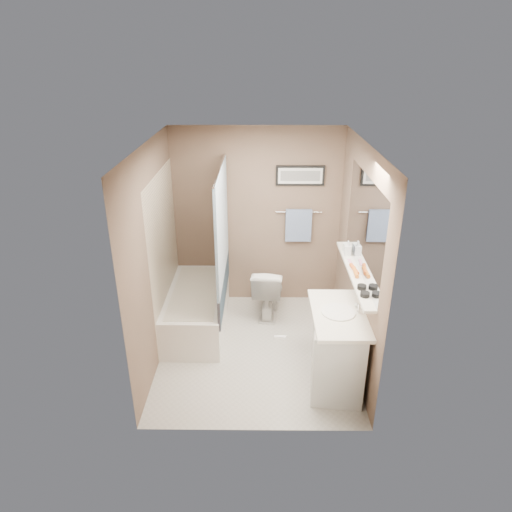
{
  "coord_description": "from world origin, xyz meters",
  "views": [
    {
      "loc": [
        0.04,
        -4.45,
        3.24
      ],
      "look_at": [
        0.0,
        0.15,
        1.15
      ],
      "focal_mm": 32.0,
      "sensor_mm": 36.0,
      "label": 1
    }
  ],
  "objects_px": {
    "toilet": "(268,290)",
    "soap_bottle": "(348,248)",
    "candle_bowl_far": "(362,287)",
    "hair_brush_front": "(355,272)",
    "vanity": "(337,349)",
    "hair_brush_back": "(354,269)",
    "glass_jar": "(346,247)",
    "bathtub": "(197,309)",
    "candle_bowl_near": "(365,294)"
  },
  "relations": [
    {
      "from": "candle_bowl_near",
      "to": "hair_brush_front",
      "type": "xyz_separation_m",
      "value": [
        0.0,
        0.47,
        0.0
      ]
    },
    {
      "from": "candle_bowl_far",
      "to": "hair_brush_back",
      "type": "relative_size",
      "value": 0.41
    },
    {
      "from": "bathtub",
      "to": "toilet",
      "type": "xyz_separation_m",
      "value": [
        0.91,
        0.33,
        0.1
      ]
    },
    {
      "from": "candle_bowl_far",
      "to": "toilet",
      "type": "bearing_deg",
      "value": 122.91
    },
    {
      "from": "vanity",
      "to": "glass_jar",
      "type": "xyz_separation_m",
      "value": [
        0.19,
        0.9,
        0.77
      ]
    },
    {
      "from": "hair_brush_front",
      "to": "glass_jar",
      "type": "xyz_separation_m",
      "value": [
        0.0,
        0.58,
        0.03
      ]
    },
    {
      "from": "glass_jar",
      "to": "toilet",
      "type": "bearing_deg",
      "value": 152.87
    },
    {
      "from": "hair_brush_back",
      "to": "soap_bottle",
      "type": "bearing_deg",
      "value": 90.0
    },
    {
      "from": "candle_bowl_near",
      "to": "soap_bottle",
      "type": "bearing_deg",
      "value": 90.0
    },
    {
      "from": "bathtub",
      "to": "candle_bowl_near",
      "type": "height_order",
      "value": "candle_bowl_near"
    },
    {
      "from": "vanity",
      "to": "soap_bottle",
      "type": "distance_m",
      "value": 1.15
    },
    {
      "from": "bathtub",
      "to": "hair_brush_front",
      "type": "xyz_separation_m",
      "value": [
        1.79,
        -0.71,
        0.89
      ]
    },
    {
      "from": "hair_brush_back",
      "to": "candle_bowl_near",
      "type": "bearing_deg",
      "value": -90.0
    },
    {
      "from": "candle_bowl_near",
      "to": "candle_bowl_far",
      "type": "distance_m",
      "value": 0.15
    },
    {
      "from": "vanity",
      "to": "candle_bowl_near",
      "type": "relative_size",
      "value": 10.0
    },
    {
      "from": "vanity",
      "to": "soap_bottle",
      "type": "relative_size",
      "value": 5.38
    },
    {
      "from": "toilet",
      "to": "soap_bottle",
      "type": "distance_m",
      "value": 1.34
    },
    {
      "from": "candle_bowl_near",
      "to": "hair_brush_front",
      "type": "bearing_deg",
      "value": 90.0
    },
    {
      "from": "vanity",
      "to": "soap_bottle",
      "type": "bearing_deg",
      "value": 83.67
    },
    {
      "from": "bathtub",
      "to": "candle_bowl_far",
      "type": "xyz_separation_m",
      "value": [
        1.79,
        -1.03,
        0.89
      ]
    },
    {
      "from": "candle_bowl_near",
      "to": "hair_brush_back",
      "type": "xyz_separation_m",
      "value": [
        0.0,
        0.54,
        0.0
      ]
    },
    {
      "from": "bathtub",
      "to": "candle_bowl_near",
      "type": "xyz_separation_m",
      "value": [
        1.79,
        -1.18,
        0.89
      ]
    },
    {
      "from": "soap_bottle",
      "to": "vanity",
      "type": "bearing_deg",
      "value": -102.97
    },
    {
      "from": "bathtub",
      "to": "candle_bowl_near",
      "type": "bearing_deg",
      "value": -33.13
    },
    {
      "from": "bathtub",
      "to": "soap_bottle",
      "type": "relative_size",
      "value": 8.97
    },
    {
      "from": "candle_bowl_near",
      "to": "glass_jar",
      "type": "height_order",
      "value": "glass_jar"
    },
    {
      "from": "candle_bowl_near",
      "to": "bathtub",
      "type": "bearing_deg",
      "value": 146.55
    },
    {
      "from": "bathtub",
      "to": "vanity",
      "type": "bearing_deg",
      "value": -32.39
    },
    {
      "from": "candle_bowl_far",
      "to": "hair_brush_front",
      "type": "bearing_deg",
      "value": 90.0
    },
    {
      "from": "candle_bowl_far",
      "to": "soap_bottle",
      "type": "height_order",
      "value": "soap_bottle"
    },
    {
      "from": "vanity",
      "to": "hair_brush_back",
      "type": "height_order",
      "value": "hair_brush_back"
    },
    {
      "from": "toilet",
      "to": "vanity",
      "type": "distance_m",
      "value": 1.52
    },
    {
      "from": "toilet",
      "to": "hair_brush_back",
      "type": "relative_size",
      "value": 3.17
    },
    {
      "from": "candle_bowl_far",
      "to": "glass_jar",
      "type": "relative_size",
      "value": 0.9
    },
    {
      "from": "bathtub",
      "to": "hair_brush_front",
      "type": "relative_size",
      "value": 6.82
    },
    {
      "from": "vanity",
      "to": "glass_jar",
      "type": "height_order",
      "value": "glass_jar"
    },
    {
      "from": "toilet",
      "to": "soap_bottle",
      "type": "height_order",
      "value": "soap_bottle"
    },
    {
      "from": "toilet",
      "to": "hair_brush_front",
      "type": "distance_m",
      "value": 1.57
    },
    {
      "from": "glass_jar",
      "to": "soap_bottle",
      "type": "xyz_separation_m",
      "value": [
        0.0,
        -0.1,
        0.03
      ]
    },
    {
      "from": "candle_bowl_near",
      "to": "glass_jar",
      "type": "distance_m",
      "value": 1.05
    },
    {
      "from": "toilet",
      "to": "candle_bowl_far",
      "type": "relative_size",
      "value": 7.74
    },
    {
      "from": "hair_brush_front",
      "to": "soap_bottle",
      "type": "height_order",
      "value": "soap_bottle"
    },
    {
      "from": "candle_bowl_far",
      "to": "hair_brush_back",
      "type": "height_order",
      "value": "hair_brush_back"
    },
    {
      "from": "vanity",
      "to": "hair_brush_back",
      "type": "xyz_separation_m",
      "value": [
        0.19,
        0.39,
        0.74
      ]
    },
    {
      "from": "toilet",
      "to": "candle_bowl_near",
      "type": "height_order",
      "value": "candle_bowl_near"
    },
    {
      "from": "toilet",
      "to": "glass_jar",
      "type": "bearing_deg",
      "value": 159.57
    },
    {
      "from": "glass_jar",
      "to": "soap_bottle",
      "type": "relative_size",
      "value": 0.6
    },
    {
      "from": "hair_brush_front",
      "to": "vanity",
      "type": "bearing_deg",
      "value": -120.23
    },
    {
      "from": "hair_brush_back",
      "to": "glass_jar",
      "type": "bearing_deg",
      "value": 90.0
    },
    {
      "from": "hair_brush_front",
      "to": "hair_brush_back",
      "type": "distance_m",
      "value": 0.07
    }
  ]
}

